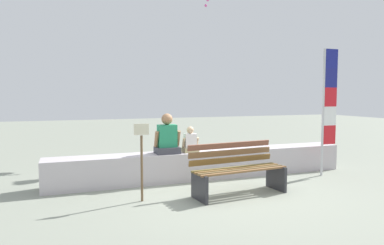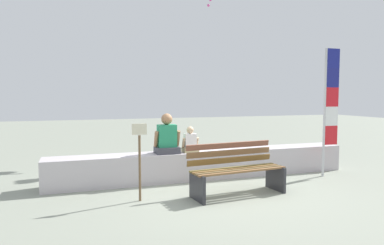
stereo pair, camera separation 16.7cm
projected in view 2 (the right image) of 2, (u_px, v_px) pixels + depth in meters
ground_plane at (225, 189)px, 6.38m from camera, size 40.00×40.00×0.00m
seawall_ledge at (206, 164)px, 7.29m from camera, size 6.39×0.59×0.57m
park_bench at (236, 170)px, 6.07m from camera, size 1.75×0.77×0.88m
person_adult at (167, 138)px, 6.93m from camera, size 0.52×0.38×0.80m
person_child at (190, 142)px, 7.09m from camera, size 0.34×0.25×0.52m
flag_banner at (329, 103)px, 7.36m from camera, size 0.37×0.05×2.71m
sign_post at (140, 155)px, 5.64m from camera, size 0.24×0.04×1.27m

